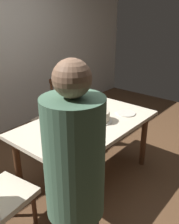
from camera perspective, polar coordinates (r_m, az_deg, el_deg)
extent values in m
plane|color=brown|center=(3.06, -0.62, -14.72)|extent=(6.40, 6.40, 0.00)
cube|color=beige|center=(2.69, -0.68, -2.67)|extent=(1.54, 0.92, 0.04)
cylinder|color=#56331E|center=(2.28, -4.95, -19.25)|extent=(0.07, 0.07, 0.69)
cylinder|color=#56331E|center=(3.19, 12.28, -6.30)|extent=(0.07, 0.07, 0.69)
cylinder|color=#56331E|center=(2.73, -16.06, -12.12)|extent=(0.07, 0.07, 0.69)
cylinder|color=#56331E|center=(3.52, 1.98, -2.80)|extent=(0.07, 0.07, 0.69)
cylinder|color=silver|center=(2.70, 2.23, -1.97)|extent=(0.28, 0.28, 0.01)
cylinder|color=beige|center=(2.68, 2.25, -0.81)|extent=(0.23, 0.23, 0.11)
cylinder|color=#66CC72|center=(2.69, 3.12, 1.18)|extent=(0.01, 0.01, 0.05)
sphere|color=#FFC64C|center=(2.68, 3.14, 1.85)|extent=(0.01, 0.01, 0.01)
cylinder|color=yellow|center=(2.70, 2.33, 1.30)|extent=(0.01, 0.01, 0.05)
sphere|color=#FFC64C|center=(2.69, 2.34, 1.97)|extent=(0.01, 0.01, 0.01)
cylinder|color=#E54C4C|center=(2.70, 1.75, 1.27)|extent=(0.01, 0.01, 0.05)
sphere|color=#FFC64C|center=(2.69, 1.76, 1.94)|extent=(0.01, 0.01, 0.01)
cylinder|color=#E54C4C|center=(2.67, 1.10, 1.07)|extent=(0.01, 0.01, 0.05)
sphere|color=#FFC64C|center=(2.66, 1.11, 1.74)|extent=(0.01, 0.01, 0.01)
cylinder|color=#F2994C|center=(2.64, 0.92, 0.82)|extent=(0.01, 0.01, 0.05)
sphere|color=#FFC64C|center=(2.63, 0.92, 1.49)|extent=(0.01, 0.01, 0.01)
cylinder|color=#F2994C|center=(2.61, 1.23, 0.49)|extent=(0.01, 0.01, 0.05)
sphere|color=#FFC64C|center=(2.60, 1.23, 1.17)|extent=(0.01, 0.01, 0.01)
cylinder|color=#4C7FE5|center=(2.59, 1.81, 0.33)|extent=(0.01, 0.01, 0.05)
sphere|color=#FFC64C|center=(2.58, 1.82, 1.02)|extent=(0.01, 0.01, 0.01)
cylinder|color=#D872CC|center=(2.59, 2.68, 0.31)|extent=(0.01, 0.01, 0.05)
sphere|color=#FFC64C|center=(2.58, 2.69, 1.00)|extent=(0.01, 0.01, 0.01)
cylinder|color=yellow|center=(2.61, 3.25, 0.43)|extent=(0.01, 0.01, 0.05)
sphere|color=#FFC64C|center=(2.59, 3.26, 1.12)|extent=(0.01, 0.01, 0.01)
cylinder|color=#E54C4C|center=(2.63, 3.57, 0.64)|extent=(0.01, 0.01, 0.05)
sphere|color=#FFC64C|center=(2.62, 3.59, 1.32)|extent=(0.01, 0.01, 0.01)
cylinder|color=#66CC72|center=(2.66, 3.56, 0.94)|extent=(0.01, 0.01, 0.05)
sphere|color=#FFC64C|center=(2.65, 3.57, 1.61)|extent=(0.01, 0.01, 0.01)
cylinder|color=silver|center=(2.28, -3.66, -7.04)|extent=(0.22, 0.22, 0.01)
cylinder|color=silver|center=(2.76, -5.00, -1.53)|extent=(0.22, 0.22, 0.01)
cylinder|color=silver|center=(2.92, 8.34, -0.29)|extent=(0.22, 0.22, 0.01)
cube|color=silver|center=(2.17, -6.32, -8.81)|extent=(0.18, 0.03, 0.01)
cube|color=silver|center=(2.65, -7.34, -2.70)|extent=(0.18, 0.04, 0.01)
cube|color=tan|center=(3.44, -8.26, -1.78)|extent=(0.49, 0.49, 0.05)
cylinder|color=#56331E|center=(3.54, -11.94, -5.60)|extent=(0.04, 0.04, 0.42)
cylinder|color=#56331E|center=(3.33, -7.71, -7.19)|extent=(0.04, 0.04, 0.42)
cylinder|color=#56331E|center=(3.75, -8.35, -3.58)|extent=(0.04, 0.04, 0.42)
cylinder|color=#56331E|center=(3.56, -4.18, -4.93)|extent=(0.04, 0.04, 0.42)
cylinder|color=#56331E|center=(3.59, -8.59, 3.62)|extent=(0.04, 0.04, 0.50)
cylinder|color=#56331E|center=(3.38, -3.97, 2.56)|extent=(0.04, 0.04, 0.50)
cube|color=#56331E|center=(3.42, -6.51, 6.59)|extent=(0.09, 0.40, 0.06)
cube|color=beige|center=(2.25, -19.37, -17.72)|extent=(0.49, 0.49, 0.05)
cylinder|color=#56331E|center=(2.38, -12.42, -21.74)|extent=(0.04, 0.04, 0.42)
cylinder|color=#56331E|center=(2.58, -18.16, -18.34)|extent=(0.04, 0.04, 0.42)
cylinder|color=#4C7259|center=(1.31, -3.52, -10.69)|extent=(0.32, 0.32, 0.67)
sphere|color=#8C664C|center=(1.13, -4.04, 7.69)|extent=(0.18, 0.18, 0.18)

